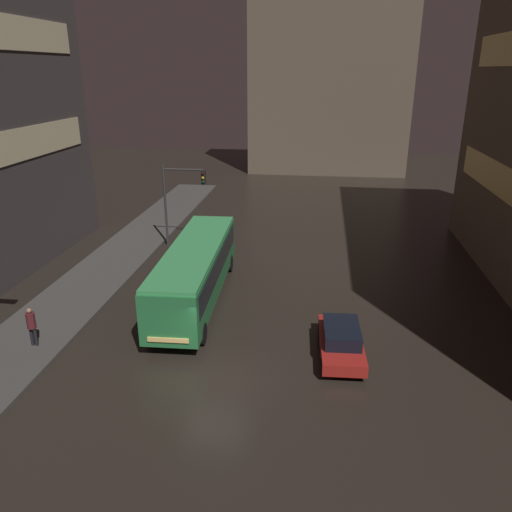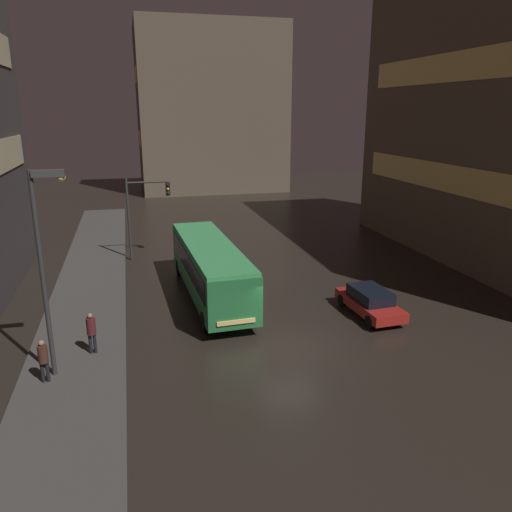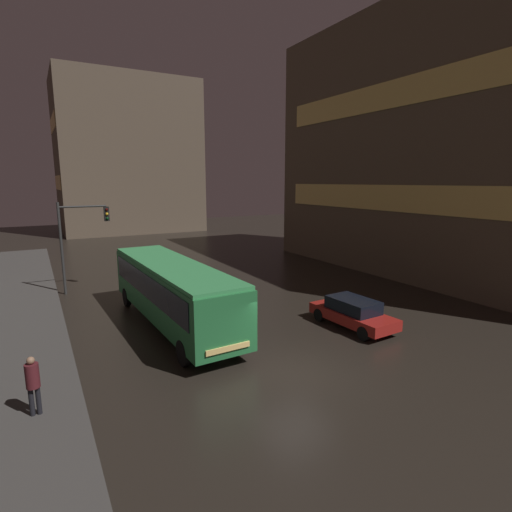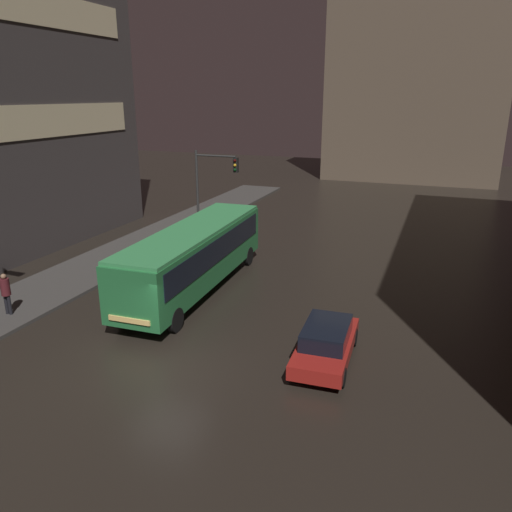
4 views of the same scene
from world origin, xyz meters
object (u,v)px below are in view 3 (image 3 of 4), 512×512
(bus_near, at_px, (172,287))
(traffic_light_main, at_px, (79,232))
(car_taxi, at_px, (353,312))
(pedestrian_near, at_px, (33,381))

(bus_near, height_order, traffic_light_main, traffic_light_main)
(car_taxi, bearing_deg, traffic_light_main, -53.61)
(pedestrian_near, bearing_deg, car_taxi, -63.44)
(car_taxi, height_order, traffic_light_main, traffic_light_main)
(car_taxi, distance_m, traffic_light_main, 16.93)
(pedestrian_near, bearing_deg, traffic_light_main, 10.17)
(traffic_light_main, bearing_deg, pedestrian_near, -101.23)
(traffic_light_main, bearing_deg, car_taxi, -50.72)
(car_taxi, bearing_deg, pedestrian_near, 2.27)
(bus_near, xyz_separation_m, pedestrian_near, (-5.92, -5.60, -0.67))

